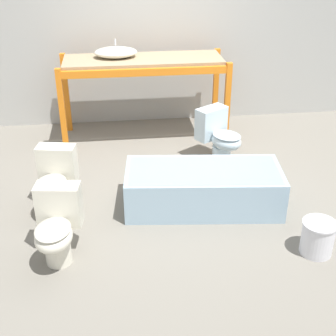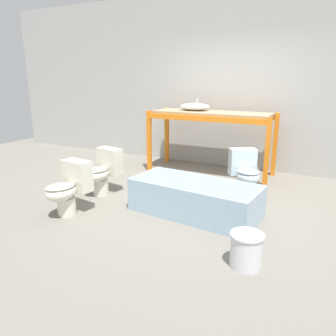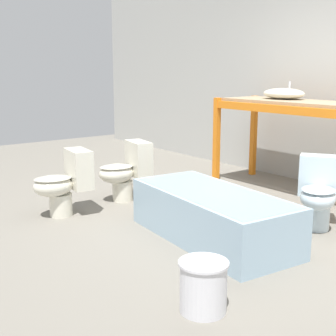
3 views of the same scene
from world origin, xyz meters
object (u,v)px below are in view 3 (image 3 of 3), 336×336
sink_basin (284,94)px  bathtub_main (212,212)px  toilet_extra (126,170)px  bucket_white (203,285)px  toilet_far (65,182)px  toilet_near (319,192)px

sink_basin → bathtub_main: bearing=-67.0°
toilet_extra → bathtub_main: bearing=7.0°
bucket_white → toilet_extra: bearing=157.5°
toilet_far → toilet_extra: size_ratio=1.00×
sink_basin → toilet_near: 1.72m
toilet_near → toilet_far: (-1.80, -1.68, 0.00)m
sink_basin → toilet_near: sink_basin is taller
sink_basin → bathtub_main: sink_basin is taller
sink_basin → toilet_near: bearing=-37.9°
sink_basin → toilet_near: (1.19, -0.93, -0.82)m
toilet_far → bucket_white: toilet_far is taller
toilet_far → bucket_white: 2.31m
bathtub_main → toilet_far: bearing=-147.9°
toilet_extra → bucket_white: bearing=-11.9°
bathtub_main → toilet_far: (-1.42, -0.70, 0.10)m
bathtub_main → bucket_white: bearing=-39.7°
toilet_near → toilet_extra: same height
bathtub_main → bucket_white: 1.25m
toilet_extra → toilet_near: bearing=36.0°
sink_basin → bucket_white: sink_basin is taller
bathtub_main → sink_basin: bearing=118.9°
sink_basin → bucket_white: (1.69, -2.81, -1.00)m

